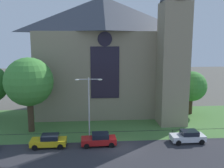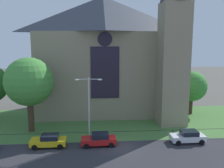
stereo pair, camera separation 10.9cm
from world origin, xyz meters
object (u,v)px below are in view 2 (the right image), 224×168
object	(u,v)px
tree_right_far	(192,86)
streetlamp_near	(89,101)
tree_left_near	(29,82)
church_building	(108,54)
parked_car_white	(188,137)
parked_car_red	(99,139)
parked_car_yellow	(49,141)

from	to	relation	value
tree_right_far	streetlamp_near	distance (m)	20.46
tree_right_far	tree_left_near	xyz separation A→B (m)	(-25.57, -6.59, 2.15)
tree_right_far	streetlamp_near	size ratio (longest dim) A/B	0.91
church_building	streetlamp_near	size ratio (longest dim) A/B	3.20
church_building	tree_right_far	distance (m)	15.45
tree_right_far	tree_left_near	world-z (taller)	tree_left_near
tree_right_far	parked_car_white	size ratio (longest dim) A/B	1.76
tree_right_far	parked_car_red	distance (m)	20.72
church_building	parked_car_red	xyz separation A→B (m)	(-2.03, -14.92, -9.53)
church_building	streetlamp_near	bearing A→B (deg)	-103.36
tree_right_far	parked_car_white	bearing A→B (deg)	-112.84
church_building	streetlamp_near	xyz separation A→B (m)	(-3.20, -13.48, -5.09)
church_building	tree_right_far	xyz separation A→B (m)	(14.21, -2.73, -5.42)
tree_right_far	parked_car_white	distance (m)	13.78
tree_left_near	parked_car_red	xyz separation A→B (m)	(9.32, -5.61, -6.26)
streetlamp_near	parked_car_white	size ratio (longest dim) A/B	1.93
parked_car_red	streetlamp_near	bearing A→B (deg)	-52.87
tree_right_far	parked_car_yellow	world-z (taller)	tree_right_far
streetlamp_near	parked_car_red	xyz separation A→B (m)	(1.17, -1.45, -4.44)
tree_right_far	streetlamp_near	xyz separation A→B (m)	(-17.41, -10.75, 0.33)
parked_car_yellow	parked_car_red	distance (m)	5.99
church_building	parked_car_white	xyz separation A→B (m)	(9.11, -14.85, -9.53)
church_building	parked_car_red	world-z (taller)	church_building
streetlamp_near	tree_left_near	bearing A→B (deg)	152.96
parked_car_red	church_building	bearing A→B (deg)	-99.51
church_building	tree_right_far	size ratio (longest dim) A/B	3.50
parked_car_red	parked_car_white	distance (m)	11.14
streetlamp_near	parked_car_white	xyz separation A→B (m)	(12.31, -1.37, -4.44)
tree_left_near	streetlamp_near	bearing A→B (deg)	-27.04
parked_car_yellow	parked_car_red	bearing A→B (deg)	179.71
church_building	tree_left_near	distance (m)	15.05
tree_right_far	parked_car_red	world-z (taller)	tree_right_far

